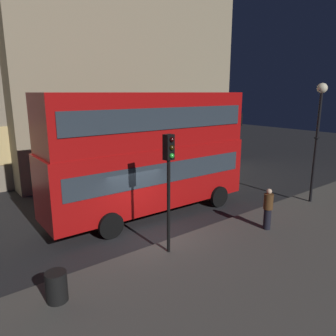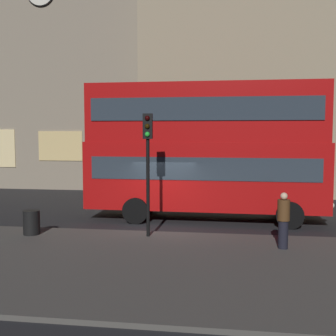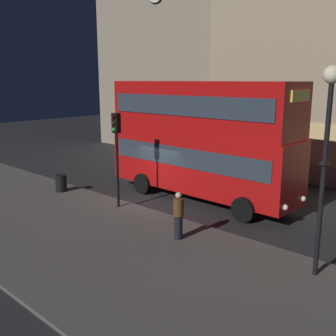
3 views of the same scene
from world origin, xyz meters
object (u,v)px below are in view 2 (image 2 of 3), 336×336
object	(u,v)px
traffic_light_near_kerb	(148,149)
double_decker_bus	(205,145)
pedestrian	(283,220)
litter_bin	(32,222)

from	to	relation	value
traffic_light_near_kerb	double_decker_bus	bearing A→B (deg)	59.59
traffic_light_near_kerb	pedestrian	distance (m)	4.98
traffic_light_near_kerb	pedestrian	size ratio (longest dim) A/B	2.41
double_decker_bus	litter_bin	xyz separation A→B (m)	(-5.81, -3.99, -2.59)
traffic_light_near_kerb	litter_bin	xyz separation A→B (m)	(-4.09, -0.31, -2.58)
pedestrian	double_decker_bus	bearing A→B (deg)	2.98
double_decker_bus	pedestrian	xyz separation A→B (m)	(2.69, -4.62, -2.12)
double_decker_bus	litter_bin	world-z (taller)	double_decker_bus
litter_bin	double_decker_bus	bearing A→B (deg)	34.45
double_decker_bus	pedestrian	distance (m)	5.75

